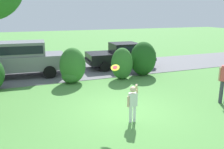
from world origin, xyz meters
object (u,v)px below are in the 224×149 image
at_px(child_thrower, 133,101).
at_px(frisbee, 115,68).
at_px(parked_suv, 22,57).
at_px(parked_sedan, 121,54).

relative_size(child_thrower, frisbee, 4.15).
bearing_deg(frisbee, parked_suv, 111.68).
distance_m(parked_suv, frisbee, 7.50).
xyz_separation_m(parked_sedan, parked_suv, (-6.00, -0.16, 0.23)).
distance_m(child_thrower, frisbee, 1.20).
height_order(child_thrower, frisbee, frisbee).
height_order(parked_sedan, frisbee, frisbee).
xyz_separation_m(parked_suv, frisbee, (2.76, -6.94, 0.68)).
height_order(parked_sedan, child_thrower, parked_sedan).
bearing_deg(parked_sedan, child_thrower, -110.42).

